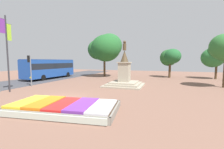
{
  "coord_description": "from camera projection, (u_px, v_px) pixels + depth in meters",
  "views": [
    {
      "loc": [
        7.52,
        -9.53,
        3.01
      ],
      "look_at": [
        2.85,
        3.75,
        1.73
      ],
      "focal_mm": 24.0,
      "sensor_mm": 36.0,
      "label": 1
    }
  ],
  "objects": [
    {
      "name": "ground_plane",
      "position": [
        62.0,
        100.0,
        11.71
      ],
      "size": [
        74.34,
        74.34,
        0.0
      ],
      "primitive_type": "plane",
      "color": "brown"
    },
    {
      "name": "flower_planter",
      "position": [
        63.0,
        107.0,
        9.03
      ],
      "size": [
        6.84,
        4.12,
        0.53
      ],
      "color": "#38281C",
      "rests_on": "ground_plane"
    },
    {
      "name": "statue_monument",
      "position": [
        124.0,
        77.0,
        18.0
      ],
      "size": [
        4.46,
        4.46,
        5.41
      ],
      "color": "gray",
      "rests_on": "ground_plane"
    },
    {
      "name": "traffic_light_mid_block",
      "position": [
        30.0,
        65.0,
        17.62
      ],
      "size": [
        0.41,
        0.3,
        3.65
      ],
      "color": "slate",
      "rests_on": "ground_plane"
    },
    {
      "name": "banner_pole",
      "position": [
        7.0,
        50.0,
        14.24
      ],
      "size": [
        0.14,
        1.25,
        7.26
      ],
      "color": "#2D2D33",
      "rests_on": "ground_plane"
    },
    {
      "name": "city_bus",
      "position": [
        50.0,
        68.0,
        25.74
      ],
      "size": [
        3.07,
        9.75,
        3.25
      ],
      "color": "#1E4799",
      "rests_on": "ground_plane"
    },
    {
      "name": "park_tree_far_left",
      "position": [
        216.0,
        56.0,
        24.63
      ],
      "size": [
        4.3,
        3.91,
        5.8
      ],
      "color": "#4C3823",
      "rests_on": "ground_plane"
    },
    {
      "name": "park_tree_behind_statue",
      "position": [
        170.0,
        57.0,
        27.1
      ],
      "size": [
        3.62,
        3.91,
        5.17
      ],
      "color": "#4C3823",
      "rests_on": "ground_plane"
    },
    {
      "name": "park_tree_street_side",
      "position": [
        106.0,
        48.0,
        28.1
      ],
      "size": [
        6.37,
        6.25,
        8.19
      ],
      "color": "#4C3823",
      "rests_on": "ground_plane"
    }
  ]
}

